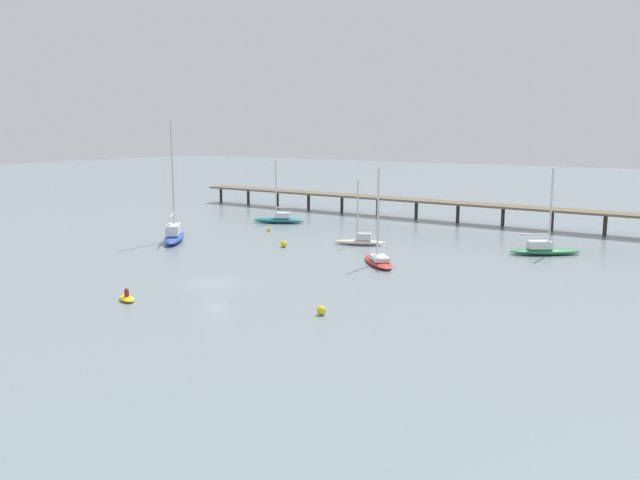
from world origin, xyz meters
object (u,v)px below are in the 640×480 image
at_px(sailboat_green, 544,249).
at_px(mooring_buoy_inner, 284,244).
at_px(mooring_buoy_mid, 321,310).
at_px(sailboat_red, 378,259).
at_px(sailboat_teal, 279,219).
at_px(sailboat_blue, 174,234).
at_px(dinghy_yellow, 127,298).
at_px(sailboat_cream, 361,240).
at_px(mooring_buoy_near, 269,229).
at_px(pier, 513,204).

distance_m(sailboat_green, mooring_buoy_inner, 28.67).
bearing_deg(mooring_buoy_mid, sailboat_red, 106.14).
bearing_deg(sailboat_teal, sailboat_red, -34.30).
height_order(sailboat_blue, dinghy_yellow, sailboat_blue).
relative_size(sailboat_teal, mooring_buoy_mid, 13.12).
height_order(sailboat_blue, mooring_buoy_inner, sailboat_blue).
xyz_separation_m(sailboat_cream, sailboat_red, (7.09, -8.60, -0.06)).
relative_size(sailboat_blue, sailboat_teal, 1.60).
relative_size(sailboat_teal, mooring_buoy_near, 16.68).
relative_size(sailboat_green, sailboat_red, 0.96).
height_order(sailboat_blue, sailboat_red, sailboat_blue).
height_order(sailboat_cream, sailboat_blue, sailboat_blue).
bearing_deg(pier, sailboat_teal, -153.64).
bearing_deg(sailboat_cream, mooring_buoy_near, 172.37).
xyz_separation_m(sailboat_blue, sailboat_teal, (1.02, 19.54, -0.33)).
height_order(mooring_buoy_near, mooring_buoy_inner, mooring_buoy_inner).
height_order(sailboat_green, sailboat_red, sailboat_red).
relative_size(pier, sailboat_red, 9.18).
distance_m(sailboat_cream, mooring_buoy_mid, 29.52).
height_order(sailboat_green, mooring_buoy_inner, sailboat_green).
bearing_deg(mooring_buoy_near, sailboat_cream, -7.63).
bearing_deg(sailboat_teal, sailboat_cream, -25.73).
distance_m(sailboat_cream, sailboat_green, 20.30).
relative_size(sailboat_blue, mooring_buoy_mid, 21.01).
bearing_deg(dinghy_yellow, mooring_buoy_inner, 98.66).
relative_size(dinghy_yellow, mooring_buoy_inner, 3.31).
bearing_deg(mooring_buoy_inner, sailboat_cream, 43.60).
bearing_deg(mooring_buoy_inner, mooring_buoy_mid, -47.41).
height_order(sailboat_blue, mooring_buoy_mid, sailboat_blue).
bearing_deg(sailboat_cream, mooring_buoy_inner, -136.40).
height_order(dinghy_yellow, mooring_buoy_inner, dinghy_yellow).
xyz_separation_m(sailboat_cream, dinghy_yellow, (-2.61, -32.05, -0.37)).
xyz_separation_m(sailboat_teal, mooring_buoy_inner, (12.25, -15.29, -0.24)).
xyz_separation_m(sailboat_blue, mooring_buoy_mid, (32.18, -16.32, -0.60)).
height_order(mooring_buoy_near, mooring_buoy_mid, mooring_buoy_mid).
bearing_deg(mooring_buoy_inner, pier, 60.42).
bearing_deg(mooring_buoy_mid, mooring_buoy_near, 133.73).
bearing_deg(mooring_buoy_inner, sailboat_red, -9.84).
relative_size(sailboat_red, dinghy_yellow, 3.89).
bearing_deg(sailboat_teal, pier, 26.36).
bearing_deg(sailboat_blue, sailboat_green, 22.62).
xyz_separation_m(sailboat_red, mooring_buoy_inner, (-13.64, 2.37, -0.17)).
bearing_deg(sailboat_blue, mooring_buoy_near, 69.88).
relative_size(mooring_buoy_near, mooring_buoy_inner, 0.72).
height_order(pier, sailboat_cream, sailboat_cream).
xyz_separation_m(pier, sailboat_teal, (-29.13, -14.44, -2.58)).
bearing_deg(sailboat_blue, sailboat_cream, 27.86).
distance_m(dinghy_yellow, mooring_buoy_near, 36.35).
height_order(sailboat_cream, mooring_buoy_inner, sailboat_cream).
bearing_deg(pier, mooring_buoy_mid, -87.69).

